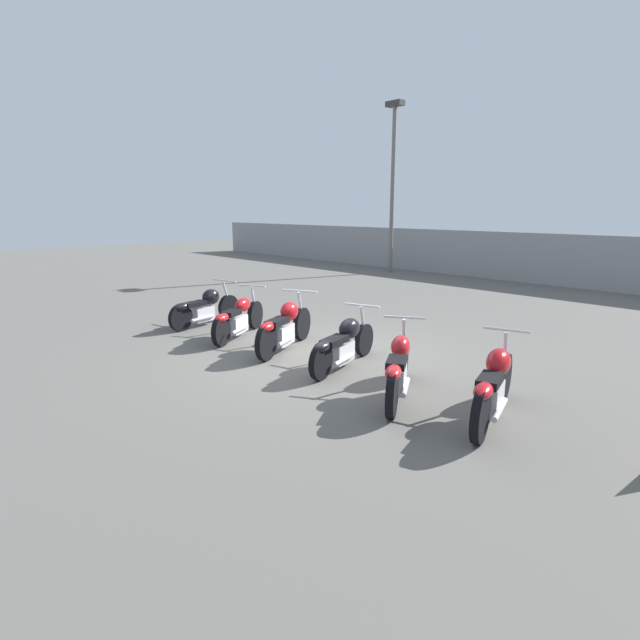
% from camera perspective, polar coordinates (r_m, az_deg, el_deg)
% --- Properties ---
extents(ground_plane, '(60.00, 60.00, 0.00)m').
position_cam_1_polar(ground_plane, '(8.87, 0.69, -3.96)').
color(ground_plane, '#5B5954').
extents(fence_back, '(40.00, 0.04, 1.72)m').
position_cam_1_polar(fence_back, '(18.15, 27.29, 5.95)').
color(fence_back, gray).
rests_on(fence_back, ground_plane).
extents(light_pole_right, '(0.70, 0.35, 6.51)m').
position_cam_1_polar(light_pole_right, '(20.45, 8.34, 16.38)').
color(light_pole_right, slate).
rests_on(light_pole_right, ground_plane).
extents(motorcycle_slot_0, '(0.77, 1.95, 0.94)m').
position_cam_1_polar(motorcycle_slot_0, '(11.28, -13.09, 1.42)').
color(motorcycle_slot_0, black).
rests_on(motorcycle_slot_0, ground_plane).
extents(motorcycle_slot_1, '(1.16, 1.88, 0.96)m').
position_cam_1_polar(motorcycle_slot_1, '(10.08, -9.34, 0.23)').
color(motorcycle_slot_1, black).
rests_on(motorcycle_slot_1, ground_plane).
extents(motorcycle_slot_2, '(1.11, 1.97, 1.01)m').
position_cam_1_polar(motorcycle_slot_2, '(9.08, -4.08, -0.73)').
color(motorcycle_slot_2, black).
rests_on(motorcycle_slot_2, ground_plane).
extents(motorcycle_slot_3, '(0.86, 2.00, 0.93)m').
position_cam_1_polar(motorcycle_slot_3, '(8.07, 2.67, -2.66)').
color(motorcycle_slot_3, black).
rests_on(motorcycle_slot_3, ground_plane).
extents(motorcycle_slot_4, '(1.21, 1.82, 1.00)m').
position_cam_1_polar(motorcycle_slot_4, '(6.86, 8.96, -5.46)').
color(motorcycle_slot_4, black).
rests_on(motorcycle_slot_4, ground_plane).
extents(motorcycle_slot_5, '(0.83, 2.01, 1.02)m').
position_cam_1_polar(motorcycle_slot_5, '(6.42, 19.25, -7.10)').
color(motorcycle_slot_5, black).
rests_on(motorcycle_slot_5, ground_plane).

